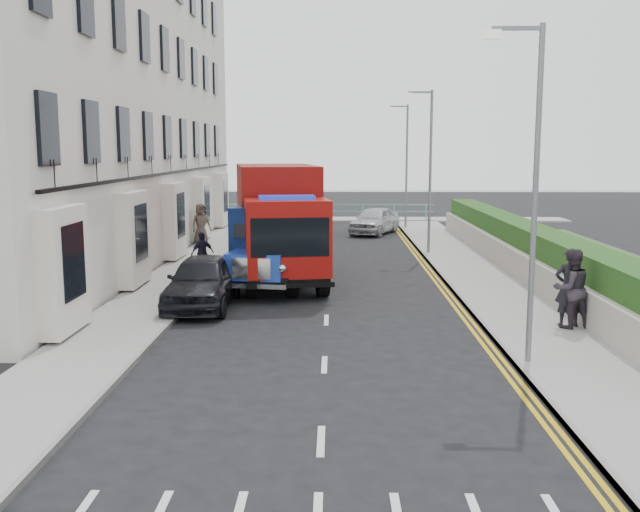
{
  "coord_description": "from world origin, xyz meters",
  "views": [
    {
      "loc": [
        0.19,
        -16.62,
        4.54
      ],
      "look_at": [
        -0.21,
        4.26,
        1.4
      ],
      "focal_mm": 40.0,
      "sensor_mm": 36.0,
      "label": 1
    }
  ],
  "objects_px": {
    "bedford_lorry": "(269,253)",
    "red_lorry": "(278,220)",
    "lamp_near": "(530,176)",
    "lamp_far": "(405,159)",
    "pedestrian_east_near": "(569,287)",
    "parked_car_front": "(203,281)",
    "lamp_mid": "(428,162)"
  },
  "relations": [
    {
      "from": "lamp_near",
      "to": "lamp_far",
      "type": "distance_m",
      "value": 26.0
    },
    {
      "from": "lamp_mid",
      "to": "bedford_lorry",
      "type": "height_order",
      "value": "lamp_mid"
    },
    {
      "from": "red_lorry",
      "to": "bedford_lorry",
      "type": "bearing_deg",
      "value": -104.11
    },
    {
      "from": "red_lorry",
      "to": "parked_car_front",
      "type": "distance_m",
      "value": 4.94
    },
    {
      "from": "lamp_mid",
      "to": "bedford_lorry",
      "type": "xyz_separation_m",
      "value": [
        -6.07,
        -7.97,
        -2.76
      ]
    },
    {
      "from": "lamp_mid",
      "to": "lamp_far",
      "type": "distance_m",
      "value": 10.0
    },
    {
      "from": "red_lorry",
      "to": "parked_car_front",
      "type": "bearing_deg",
      "value": -122.53
    },
    {
      "from": "lamp_near",
      "to": "bedford_lorry",
      "type": "xyz_separation_m",
      "value": [
        -6.07,
        8.03,
        -2.76
      ]
    },
    {
      "from": "red_lorry",
      "to": "lamp_far",
      "type": "bearing_deg",
      "value": 60.47
    },
    {
      "from": "bedford_lorry",
      "to": "pedestrian_east_near",
      "type": "xyz_separation_m",
      "value": [
        7.99,
        -5.0,
        -0.12
      ]
    },
    {
      "from": "bedford_lorry",
      "to": "red_lorry",
      "type": "distance_m",
      "value": 2.1
    },
    {
      "from": "lamp_far",
      "to": "red_lorry",
      "type": "relative_size",
      "value": 0.89
    },
    {
      "from": "lamp_near",
      "to": "lamp_mid",
      "type": "height_order",
      "value": "same"
    },
    {
      "from": "lamp_far",
      "to": "red_lorry",
      "type": "height_order",
      "value": "lamp_far"
    },
    {
      "from": "lamp_mid",
      "to": "parked_car_front",
      "type": "relative_size",
      "value": 1.57
    },
    {
      "from": "lamp_mid",
      "to": "bedford_lorry",
      "type": "relative_size",
      "value": 1.19
    },
    {
      "from": "lamp_near",
      "to": "red_lorry",
      "type": "bearing_deg",
      "value": 120.78
    },
    {
      "from": "lamp_near",
      "to": "pedestrian_east_near",
      "type": "relative_size",
      "value": 3.53
    },
    {
      "from": "lamp_far",
      "to": "bedford_lorry",
      "type": "bearing_deg",
      "value": -108.65
    },
    {
      "from": "lamp_mid",
      "to": "parked_car_front",
      "type": "distance_m",
      "value": 13.41
    },
    {
      "from": "lamp_far",
      "to": "red_lorry",
      "type": "bearing_deg",
      "value": -110.18
    },
    {
      "from": "parked_car_front",
      "to": "pedestrian_east_near",
      "type": "bearing_deg",
      "value": -14.0
    },
    {
      "from": "bedford_lorry",
      "to": "lamp_near",
      "type": "bearing_deg",
      "value": -44.38
    },
    {
      "from": "lamp_mid",
      "to": "red_lorry",
      "type": "distance_m",
      "value": 8.68
    },
    {
      "from": "lamp_near",
      "to": "lamp_far",
      "type": "height_order",
      "value": "same"
    },
    {
      "from": "red_lorry",
      "to": "parked_car_front",
      "type": "relative_size",
      "value": 1.77
    },
    {
      "from": "bedford_lorry",
      "to": "red_lorry",
      "type": "height_order",
      "value": "red_lorry"
    },
    {
      "from": "lamp_near",
      "to": "lamp_mid",
      "type": "bearing_deg",
      "value": 90.0
    },
    {
      "from": "parked_car_front",
      "to": "lamp_mid",
      "type": "bearing_deg",
      "value": 53.96
    },
    {
      "from": "bedford_lorry",
      "to": "red_lorry",
      "type": "xyz_separation_m",
      "value": [
        0.16,
        1.9,
        0.89
      ]
    },
    {
      "from": "lamp_near",
      "to": "pedestrian_east_near",
      "type": "distance_m",
      "value": 4.6
    },
    {
      "from": "red_lorry",
      "to": "pedestrian_east_near",
      "type": "xyz_separation_m",
      "value": [
        7.83,
        -6.9,
        -1.01
      ]
    }
  ]
}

